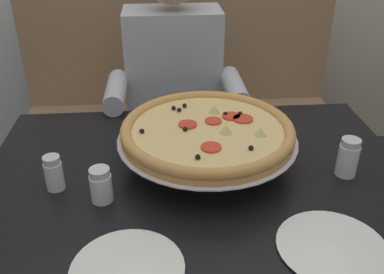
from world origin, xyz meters
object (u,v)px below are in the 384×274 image
(shaker_pepper_flakes, at_px, (54,175))
(pizza, at_px, (208,132))
(dining_table, at_px, (198,199))
(diner_main, at_px, (175,91))
(shaker_oregano, at_px, (101,187))
(shaker_parmesan, at_px, (348,160))
(plate_near_right, at_px, (127,267))
(plate_near_left, at_px, (333,245))
(booth_bench, at_px, (181,127))

(shaker_pepper_flakes, bearing_deg, pizza, 12.43)
(dining_table, height_order, diner_main, diner_main)
(shaker_oregano, relative_size, shaker_parmesan, 0.84)
(shaker_oregano, height_order, plate_near_right, shaker_oregano)
(shaker_parmesan, bearing_deg, dining_table, 175.96)
(shaker_parmesan, height_order, plate_near_left, shaker_parmesan)
(diner_main, height_order, shaker_pepper_flakes, diner_main)
(shaker_oregano, bearing_deg, shaker_pepper_flakes, 154.50)
(plate_near_right, bearing_deg, booth_bench, 81.70)
(plate_near_right, bearing_deg, pizza, 62.13)
(booth_bench, bearing_deg, shaker_parmesan, -66.03)
(diner_main, height_order, plate_near_right, diner_main)
(shaker_pepper_flakes, xyz_separation_m, shaker_parmesan, (0.81, 0.00, 0.01))
(diner_main, bearing_deg, pizza, -83.11)
(dining_table, bearing_deg, plate_near_right, -117.97)
(booth_bench, bearing_deg, pizza, -87.90)
(shaker_parmesan, bearing_deg, shaker_oregano, -174.48)
(shaker_pepper_flakes, bearing_deg, diner_main, 62.49)
(diner_main, xyz_separation_m, plate_near_right, (-0.14, -0.98, 0.02))
(pizza, xyz_separation_m, shaker_parmesan, (0.39, -0.09, -0.06))
(booth_bench, relative_size, plate_near_left, 6.18)
(booth_bench, relative_size, pizza, 3.01)
(dining_table, bearing_deg, booth_bench, 90.00)
(shaker_pepper_flakes, xyz_separation_m, shaker_oregano, (0.13, -0.06, -0.00))
(dining_table, bearing_deg, shaker_oregano, -159.93)
(dining_table, distance_m, shaker_parmesan, 0.44)
(dining_table, xyz_separation_m, plate_near_left, (0.27, -0.32, 0.10))
(diner_main, height_order, shaker_oregano, diner_main)
(shaker_pepper_flakes, relative_size, shaker_parmesan, 0.88)
(pizza, relative_size, plate_near_left, 2.05)
(pizza, distance_m, shaker_pepper_flakes, 0.44)
(diner_main, height_order, plate_near_left, diner_main)
(diner_main, relative_size, shaker_parmesan, 11.26)
(shaker_oregano, bearing_deg, plate_near_left, -22.51)
(dining_table, relative_size, shaker_parmesan, 10.80)
(dining_table, bearing_deg, pizza, 62.74)
(dining_table, height_order, plate_near_left, plate_near_left)
(booth_bench, height_order, dining_table, booth_bench)
(booth_bench, height_order, shaker_parmesan, booth_bench)
(shaker_parmesan, relative_size, plate_near_right, 0.46)
(booth_bench, xyz_separation_m, diner_main, (-0.04, -0.27, 0.31))
(shaker_parmesan, distance_m, plate_near_right, 0.68)
(plate_near_left, bearing_deg, dining_table, 130.86)
(dining_table, relative_size, pizza, 2.37)
(pizza, bearing_deg, diner_main, 96.89)
(plate_near_left, relative_size, plate_near_right, 1.02)
(dining_table, relative_size, plate_near_left, 4.88)
(shaker_oregano, xyz_separation_m, shaker_parmesan, (0.68, 0.07, 0.01))
(dining_table, xyz_separation_m, diner_main, (-0.04, 0.64, 0.08))
(dining_table, relative_size, shaker_pepper_flakes, 12.31)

